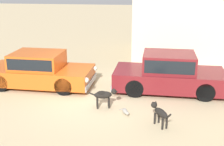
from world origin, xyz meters
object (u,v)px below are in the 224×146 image
Objects in this scene: parked_sedan_nearest at (39,69)px; stray_dog_tan at (160,112)px; stray_cat at (125,111)px; stray_dog_spotted at (104,95)px; parked_sedan_second at (169,73)px.

parked_sedan_nearest reaches higher than stray_dog_tan.
stray_cat is (-1.05, 0.63, -0.33)m from stray_dog_tan.
stray_dog_spotted is 1.10× the size of stray_dog_tan.
stray_cat is at bearing 26.34° from stray_dog_tan.
stray_dog_tan is at bearing -29.37° from parked_sedan_nearest.
parked_sedan_second is at bearing 26.63° from stray_dog_spotted.
parked_sedan_second is 4.48× the size of stray_dog_spotted.
parked_sedan_second reaches higher than stray_dog_tan.
parked_sedan_second reaches higher than stray_dog_spotted.
parked_sedan_nearest is 5.05m from parked_sedan_second.
stray_dog_tan is at bearing -43.73° from stray_dog_spotted.
parked_sedan_nearest reaches higher than stray_dog_spotted.
parked_sedan_nearest is 7.51× the size of stray_cat.
stray_cat is at bearing -29.33° from parked_sedan_nearest.
stray_dog_tan is at bearing 33.64° from stray_cat.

